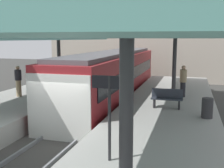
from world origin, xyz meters
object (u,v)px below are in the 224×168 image
object	(u,v)px
commuter_train	(113,77)
litter_bin	(207,108)
passenger_mid_platform	(18,81)
passenger_near_bench	(183,81)
platform_sign	(109,99)
platform_bench	(167,98)

from	to	relation	value
commuter_train	litter_bin	bearing A→B (deg)	-45.07
commuter_train	litter_bin	distance (m)	7.75
passenger_mid_platform	passenger_near_bench	bearing A→B (deg)	15.17
litter_bin	passenger_mid_platform	bearing A→B (deg)	170.92
platform_sign	passenger_near_bench	world-z (taller)	platform_sign
platform_bench	passenger_near_bench	distance (m)	2.78
passenger_near_bench	litter_bin	bearing A→B (deg)	-74.49
platform_sign	passenger_mid_platform	size ratio (longest dim) A/B	1.32
platform_sign	passenger_near_bench	distance (m)	8.83
platform_bench	litter_bin	bearing A→B (deg)	-35.37
passenger_near_bench	platform_sign	bearing A→B (deg)	-100.02
platform_bench	passenger_near_bench	world-z (taller)	passenger_near_bench
platform_sign	litter_bin	distance (m)	5.59
commuter_train	passenger_mid_platform	size ratio (longest dim) A/B	9.03
passenger_mid_platform	platform_sign	bearing A→B (deg)	-41.98
commuter_train	passenger_mid_platform	bearing A→B (deg)	-136.68
passenger_near_bench	passenger_mid_platform	size ratio (longest dim) A/B	1.02
platform_sign	litter_bin	xyz separation A→B (m)	(2.60, 4.80, -1.22)
litter_bin	platform_bench	bearing A→B (deg)	144.63
commuter_train	passenger_near_bench	xyz separation A→B (m)	(4.40, -1.62, 0.15)
platform_bench	platform_sign	bearing A→B (deg)	-98.78
platform_bench	passenger_mid_platform	distance (m)	7.99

